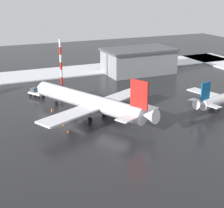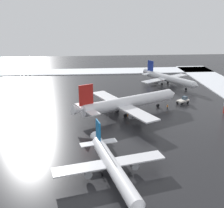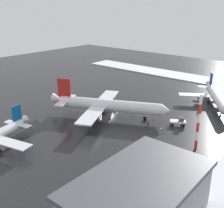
# 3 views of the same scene
# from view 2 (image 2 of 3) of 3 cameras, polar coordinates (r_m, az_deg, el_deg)

# --- Properties ---
(ground_plane) EXTENTS (240.00, 240.00, 0.00)m
(ground_plane) POSITION_cam_2_polar(r_m,az_deg,el_deg) (86.45, 0.78, -2.88)
(ground_plane) COLOR #232326
(snow_bank_right) EXTENTS (14.00, 116.00, 0.39)m
(snow_bank_right) POSITION_cam_2_polar(r_m,az_deg,el_deg) (150.52, -1.66, 6.67)
(snow_bank_right) COLOR white
(snow_bank_right) RESTS_ON ground_plane
(airplane_distant_tail) EXTENTS (31.05, 36.51, 11.59)m
(airplane_distant_tail) POSITION_cam_2_polar(r_m,az_deg,el_deg) (88.80, 3.19, 0.33)
(airplane_distant_tail) COLOR white
(airplane_distant_tail) RESTS_ON ground_plane
(airplane_far_rear) EXTENTS (27.73, 23.26, 8.33)m
(airplane_far_rear) POSITION_cam_2_polar(r_m,az_deg,el_deg) (56.16, 0.13, -12.58)
(airplane_far_rear) COLOR white
(airplane_far_rear) RESTS_ON ground_plane
(airplane_parked_portside) EXTENTS (27.57, 23.64, 9.19)m
(airplane_parked_portside) POSITION_cam_2_polar(r_m,az_deg,el_deg) (125.09, 11.40, 5.11)
(airplane_parked_portside) COLOR silver
(airplane_parked_portside) RESTS_ON ground_plane
(pushback_tug) EXTENTS (4.28, 5.07, 2.50)m
(pushback_tug) POSITION_cam_2_polar(r_m,az_deg,el_deg) (102.37, 14.28, 0.80)
(pushback_tug) COLOR silver
(pushback_tug) RESTS_ON ground_plane
(ground_crew_near_tug) EXTENTS (0.36, 0.36, 1.71)m
(ground_crew_near_tug) POSITION_cam_2_polar(r_m,az_deg,el_deg) (95.35, 11.19, -0.51)
(ground_crew_near_tug) COLOR black
(ground_crew_near_tug) RESTS_ON ground_plane
(ground_crew_beside_wing) EXTENTS (0.36, 0.36, 1.71)m
(ground_crew_beside_wing) POSITION_cam_2_polar(r_m,az_deg,el_deg) (98.00, 5.21, 0.32)
(ground_crew_beside_wing) COLOR black
(ground_crew_beside_wing) RESTS_ON ground_plane
(ground_crew_by_nose_gear) EXTENTS (0.36, 0.36, 1.71)m
(ground_crew_by_nose_gear) POSITION_cam_2_polar(r_m,az_deg,el_deg) (85.83, 3.26, -2.38)
(ground_crew_by_nose_gear) COLOR black
(ground_crew_by_nose_gear) RESTS_ON ground_plane
(traffic_cone_near_nose) EXTENTS (0.36, 0.36, 0.55)m
(traffic_cone_near_nose) POSITION_cam_2_polar(r_m,az_deg,el_deg) (96.62, 0.86, -0.31)
(traffic_cone_near_nose) COLOR orange
(traffic_cone_near_nose) RESTS_ON ground_plane
(traffic_cone_mid_line) EXTENTS (0.36, 0.36, 0.55)m
(traffic_cone_mid_line) POSITION_cam_2_polar(r_m,az_deg,el_deg) (96.45, -1.48, -0.35)
(traffic_cone_mid_line) COLOR orange
(traffic_cone_mid_line) RESTS_ON ground_plane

